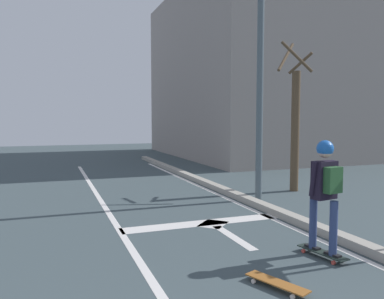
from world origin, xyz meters
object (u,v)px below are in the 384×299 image
Objects in this scene: skater at (325,183)px; roadside_tree at (295,124)px; spare_skateboard at (277,283)px; traffic_signal_mast at (217,23)px; skateboard at (322,253)px.

roadside_tree reaches higher than skater.
spare_skateboard is 6.13m from traffic_signal_mast.
roadside_tree is at bearing 53.06° from spare_skateboard.
skater is 1.96× the size of spare_skateboard.
spare_skateboard is at bearing -151.26° from skateboard.
roadside_tree reaches higher than skateboard.
skater is at bearing -120.74° from roadside_tree.
skateboard is at bearing 28.74° from spare_skateboard.
roadside_tree is (2.66, 4.45, 1.77)m from skateboard.
skater is 4.87m from traffic_signal_mast.
skater reaches higher than spare_skateboard.
skateboard is at bearing 100.05° from skater.
spare_skateboard is (-1.17, -0.62, -1.02)m from skater.
traffic_signal_mast reaches higher than skateboard.
skater is 0.27× the size of traffic_signal_mast.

